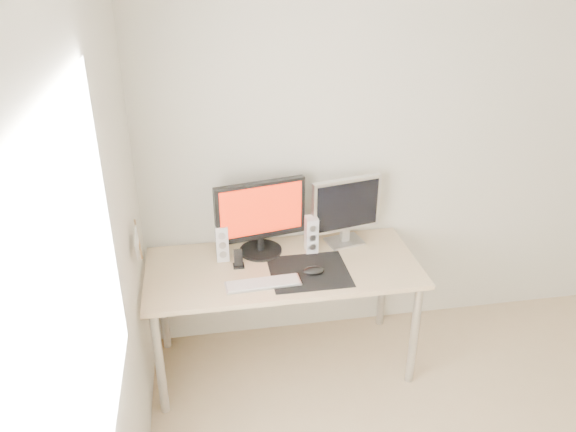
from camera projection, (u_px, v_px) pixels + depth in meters
wall_back at (419, 152)px, 3.53m from camera, size 3.50×0.00×3.50m
wall_left at (91, 377)px, 1.72m from camera, size 0.00×3.50×3.50m
window_pane at (82, 310)px, 1.62m from camera, size 0.00×1.30×1.30m
mousepad at (309, 272)px, 3.24m from camera, size 0.45×0.40×0.00m
mouse at (314, 270)px, 3.20m from camera, size 0.12×0.07×0.04m
desk at (283, 277)px, 3.33m from camera, size 1.60×0.70×0.73m
main_monitor at (260, 215)px, 3.32m from camera, size 0.55×0.31×0.47m
second_monitor at (346, 208)px, 3.44m from camera, size 0.45×0.20×0.43m
speaker_left at (222, 242)px, 3.32m from camera, size 0.07×0.09×0.23m
speaker_right at (311, 235)px, 3.40m from camera, size 0.07×0.09×0.23m
keyboard at (263, 283)px, 3.11m from camera, size 0.43×0.14×0.02m
phone_dock at (238, 262)px, 3.27m from camera, size 0.06×0.06×0.12m
pennant at (137, 241)px, 2.91m from camera, size 0.01×0.23×0.29m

